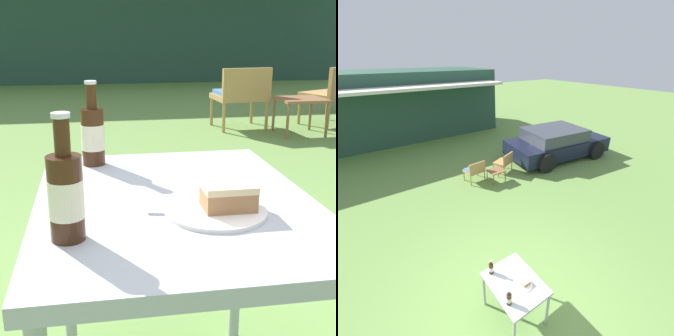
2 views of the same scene
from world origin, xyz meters
The scene contains 9 objects.
cabin_building centered at (-0.44, 11.12, 1.58)m, with size 11.85×5.39×3.14m.
wicker_chair_cushioned centered at (1.54, 4.20, 0.42)m, with size 0.62×0.54×0.73m.
wicker_chair_plain centered at (2.72, 4.19, 0.42)m, with size 0.74×0.69×0.73m.
garden_side_table centered at (2.11, 3.79, 0.36)m, with size 0.50×0.45×0.41m.
patio_table centered at (0.00, 0.00, 0.68)m, with size 0.70×0.89×0.75m.
cake_on_plate centered at (0.09, -0.11, 0.78)m, with size 0.24×0.24×0.07m.
cola_bottle_near centered at (-0.20, 0.34, 0.85)m, with size 0.07×0.07×0.26m.
cola_bottle_far centered at (-0.26, -0.20, 0.85)m, with size 0.07×0.07×0.26m.
fork centered at (0.00, -0.12, 0.76)m, with size 0.16×0.05×0.01m.
Camera 1 is at (-0.20, -1.11, 1.18)m, focal length 50.00 mm.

